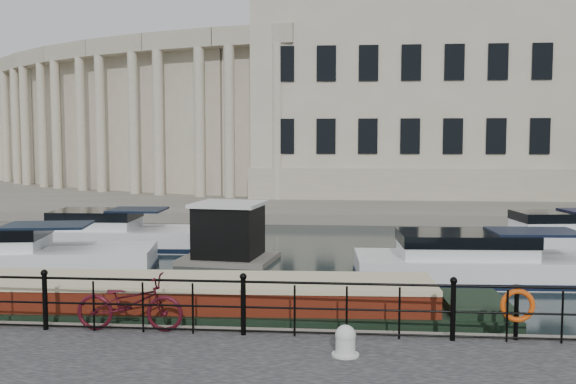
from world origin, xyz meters
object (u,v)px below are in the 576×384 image
(narrowboat, at_px, (137,315))
(harbour_hut, at_px, (229,235))
(mooring_bollard, at_px, (345,341))
(bicycle, at_px, (130,303))
(life_ring_post, at_px, (517,306))

(narrowboat, relative_size, harbour_hut, 4.79)
(mooring_bollard, relative_size, narrowboat, 0.03)
(bicycle, height_order, mooring_bollard, bicycle)
(mooring_bollard, bearing_deg, harbour_hut, 109.98)
(narrowboat, xyz_separation_m, harbour_hut, (0.60, 8.45, 0.59))
(life_ring_post, xyz_separation_m, narrowboat, (-7.96, 1.80, -0.85))
(life_ring_post, relative_size, harbour_hut, 0.30)
(bicycle, relative_size, harbour_hut, 0.61)
(life_ring_post, distance_m, harbour_hut, 12.62)
(narrowboat, bearing_deg, bicycle, -77.83)
(life_ring_post, height_order, harbour_hut, harbour_hut)
(bicycle, distance_m, harbour_hut, 10.26)
(bicycle, bearing_deg, mooring_bollard, -105.52)
(mooring_bollard, height_order, life_ring_post, life_ring_post)
(life_ring_post, bearing_deg, narrowboat, 167.28)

